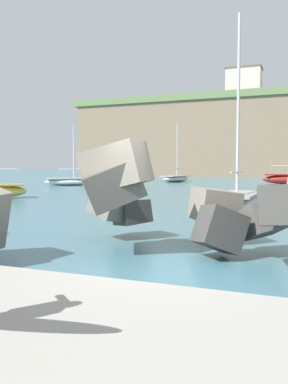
{
  "coord_description": "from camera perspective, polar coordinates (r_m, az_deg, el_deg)",
  "views": [
    {
      "loc": [
        2.48,
        -7.2,
        1.94
      ],
      "look_at": [
        -0.54,
        0.5,
        1.4
      ],
      "focal_mm": 37.63,
      "sensor_mm": 36.0,
      "label": 1
    }
  ],
  "objects": [
    {
      "name": "ground_plane",
      "position": [
        7.86,
        2.39,
        -10.55
      ],
      "size": [
        400.0,
        400.0,
        0.0
      ],
      "primitive_type": "plane",
      "color": "#42707F"
    },
    {
      "name": "walkway_path",
      "position": [
        4.44,
        -15.9,
        -20.59
      ],
      "size": [
        48.0,
        4.4,
        0.24
      ],
      "primitive_type": "cube",
      "color": "#9E998E",
      "rests_on": "ground"
    },
    {
      "name": "breakwater_jetty",
      "position": [
        9.4,
        -3.67,
        -1.09
      ],
      "size": [
        30.98,
        6.62,
        2.53
      ],
      "color": "slate",
      "rests_on": "ground"
    },
    {
      "name": "boat_near_centre",
      "position": [
        48.99,
        4.5,
        1.96
      ],
      "size": [
        3.11,
        5.24,
        7.15
      ],
      "color": "beige",
      "rests_on": "ground"
    },
    {
      "name": "boat_mid_centre",
      "position": [
        17.45,
        13.21,
        -1.13
      ],
      "size": [
        1.84,
        4.55,
        8.1
      ],
      "color": "beige",
      "rests_on": "ground"
    },
    {
      "name": "boat_mid_right",
      "position": [
        40.68,
        -10.41,
        1.52
      ],
      "size": [
        5.23,
        4.56,
        5.86
      ],
      "color": "white",
      "rests_on": "ground"
    },
    {
      "name": "station_building_central",
      "position": [
        81.22,
        13.98,
        14.66
      ],
      "size": [
        6.65,
        4.61,
        5.89
      ],
      "color": "beige",
      "rests_on": "headland_bluff"
    }
  ]
}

